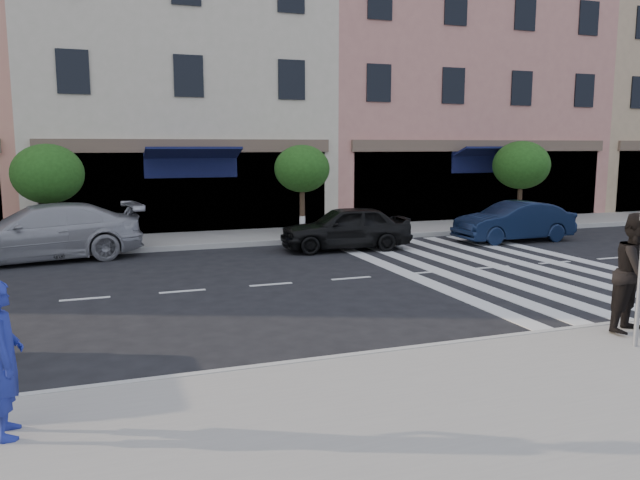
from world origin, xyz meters
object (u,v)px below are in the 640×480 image
(walker, at_px, (637,273))
(car_far_left, at_px, (41,233))
(car_far_right, at_px, (514,222))
(photographer, at_px, (3,359))
(car_far_mid, at_px, (345,228))

(walker, bearing_deg, car_far_left, 110.31)
(walker, relative_size, car_far_left, 0.36)
(walker, relative_size, car_far_right, 0.49)
(car_far_left, bearing_deg, photographer, -5.45)
(car_far_mid, distance_m, car_far_right, 5.91)
(car_far_mid, bearing_deg, car_far_left, -92.79)
(walker, xyz_separation_m, car_far_right, (4.86, 9.60, -0.47))
(photographer, relative_size, car_far_right, 0.42)
(car_far_mid, height_order, car_far_right, car_far_mid)
(walker, xyz_separation_m, car_far_mid, (-1.04, 9.94, -0.45))
(walker, xyz_separation_m, car_far_left, (-9.63, 11.10, -0.35))
(photographer, relative_size, walker, 0.85)
(walker, bearing_deg, photographer, 163.23)
(walker, distance_m, car_far_right, 10.77)
(walker, distance_m, car_far_left, 14.70)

